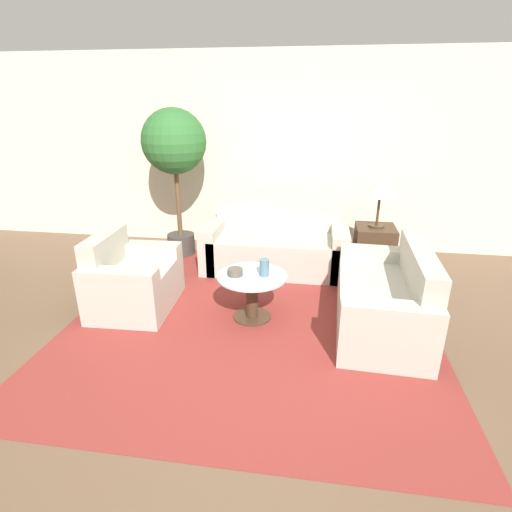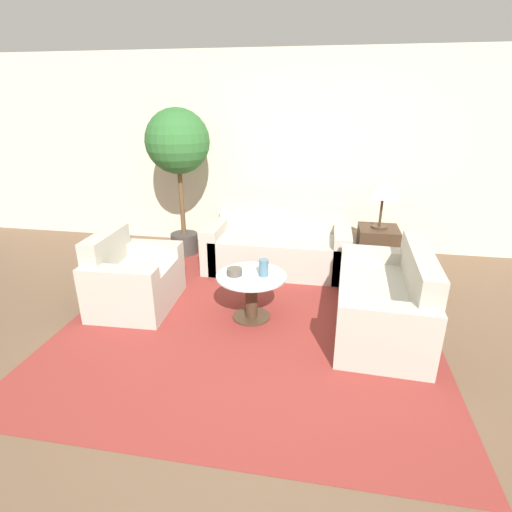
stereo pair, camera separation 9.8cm
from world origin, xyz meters
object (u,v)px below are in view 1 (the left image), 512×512
Objects in this scene: loveseat at (389,301)px; table_lamp at (381,188)px; armchair at (130,282)px; vase at (265,268)px; coffee_table at (252,291)px; bowl at (235,272)px; potted_plant at (174,149)px; sofa_main at (276,246)px.

table_lamp is at bearing -178.19° from loveseat.
loveseat is at bearing -90.75° from table_lamp.
armchair is 0.64× the size of loveseat.
armchair reaches higher than vase.
vase is at bearing 6.00° from coffee_table.
bowl is at bearing -173.05° from vase.
table_lamp is at bearing -6.13° from potted_plant.
potted_plant is (-2.52, 0.27, 0.36)m from table_lamp.
loveseat is 1.18m from vase.
armchair is at bearing -88.30° from loveseat.
armchair is 1.40m from vase.
loveseat is 1.44m from bowl.
coffee_table is at bearing -51.71° from potted_plant.
loveseat is at bearing -47.68° from sofa_main.
loveseat reaches higher than coffee_table.
loveseat is 1.51m from table_lamp.
loveseat is 2.21× the size of coffee_table.
sofa_main is 1.74m from loveseat.
vase is at bearing 6.95° from bowl.
loveseat is 3.16m from potted_plant.
potted_plant reaches higher than armchair.
potted_plant is 2.13m from bowl.
armchair is at bearing 176.45° from bowl.
sofa_main is at bearing 91.23° from vase.
vase is (1.36, -1.56, -0.87)m from potted_plant.
potted_plant is (0.02, 1.52, 1.14)m from armchair.
loveseat is at bearing 1.24° from bowl.
loveseat reaches higher than armchair.
table_lamp reaches higher than vase.
loveseat is 1.26m from coffee_table.
bowl is at bearing -137.44° from table_lamp.
bowl is at bearing -95.77° from armchair.
table_lamp is at bearing 42.56° from bowl.
vase is at bearing -87.58° from loveseat.
potted_plant is (-1.24, 1.57, 1.12)m from coffee_table.
sofa_main is at bearing -11.53° from potted_plant.
coffee_table is 0.25m from bowl.
coffee_table is (1.26, -0.05, 0.02)m from armchair.
table_lamp is at bearing 0.03° from sofa_main.
bowl is (-1.42, -0.03, 0.21)m from loveseat.
sofa_main is 1.85× the size of armchair.
sofa_main is 1.42m from table_lamp.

